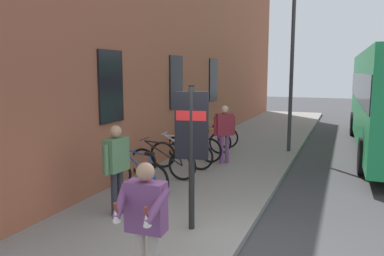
{
  "coord_description": "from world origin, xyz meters",
  "views": [
    {
      "loc": [
        -5.22,
        -1.4,
        2.75
      ],
      "look_at": [
        2.79,
        1.85,
        1.45
      ],
      "focal_mm": 35.8,
      "sensor_mm": 36.0,
      "label": 1
    }
  ],
  "objects": [
    {
      "name": "pedestrian_near_bus",
      "position": [
        0.54,
        2.43,
        1.13
      ],
      "size": [
        0.63,
        0.29,
        1.66
      ],
      "color": "#26262D",
      "rests_on": "sidewalk_pavement"
    },
    {
      "name": "station_facade",
      "position": [
        8.99,
        3.8,
        4.63
      ],
      "size": [
        22.0,
        0.65,
        9.26
      ],
      "color": "#9E563D",
      "rests_on": "ground"
    },
    {
      "name": "bicycle_leaning_wall",
      "position": [
        4.0,
        2.65,
        0.51
      ],
      "size": [
        0.48,
        1.76,
        0.97
      ],
      "color": "black",
      "rests_on": "sidewalk_pavement"
    },
    {
      "name": "pedestrian_crossing_street",
      "position": [
        5.06,
        1.78,
        1.13
      ],
      "size": [
        0.47,
        0.53,
        1.66
      ],
      "color": "#723F72",
      "rests_on": "sidewalk_pavement"
    },
    {
      "name": "bicycle_far_end",
      "position": [
        1.8,
        2.74,
        0.51
      ],
      "size": [
        0.56,
        1.74,
        0.97
      ],
      "color": "black",
      "rests_on": "sidewalk_pavement"
    },
    {
      "name": "bicycle_under_window",
      "position": [
        6.04,
        2.76,
        0.51
      ],
      "size": [
        0.67,
        1.71,
        0.97
      ],
      "color": "black",
      "rests_on": "sidewalk_pavement"
    },
    {
      "name": "bicycle_nearest_sign",
      "position": [
        2.97,
        2.71,
        0.51
      ],
      "size": [
        0.48,
        1.77,
        0.97
      ],
      "color": "black",
      "rests_on": "sidewalk_pavement"
    },
    {
      "name": "transit_info_sign",
      "position": [
        0.44,
        0.91,
        1.72
      ],
      "size": [
        0.18,
        0.56,
        2.4
      ],
      "color": "black",
      "rests_on": "sidewalk_pavement"
    },
    {
      "name": "tourist_with_hotdogs",
      "position": [
        -1.55,
        0.67,
        1.11
      ],
      "size": [
        0.56,
        0.62,
        1.6
      ],
      "color": "#B2A599",
      "rests_on": "sidewalk_pavement"
    },
    {
      "name": "sidewalk_pavement",
      "position": [
        8.0,
        1.75,
        0.06
      ],
      "size": [
        24.0,
        3.5,
        0.12
      ],
      "primitive_type": "cube",
      "color": "gray",
      "rests_on": "ground"
    },
    {
      "name": "bicycle_beside_lamp",
      "position": [
        6.98,
        2.79,
        0.51
      ],
      "size": [
        0.71,
        1.69,
        0.97
      ],
      "color": "black",
      "rests_on": "sidewalk_pavement"
    },
    {
      "name": "ground",
      "position": [
        6.0,
        -1.0,
        0.0
      ],
      "size": [
        60.0,
        60.0,
        0.0
      ],
      "primitive_type": "plane",
      "color": "#38383A"
    },
    {
      "name": "bicycle_mid_rack",
      "position": [
        4.99,
        2.68,
        0.51
      ],
      "size": [
        0.48,
        1.77,
        0.97
      ],
      "color": "black",
      "rests_on": "sidewalk_pavement"
    },
    {
      "name": "street_lamp",
      "position": [
        7.46,
        0.3,
        3.26
      ],
      "size": [
        0.28,
        0.28,
        5.31
      ],
      "color": "#333338",
      "rests_on": "sidewalk_pavement"
    }
  ]
}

